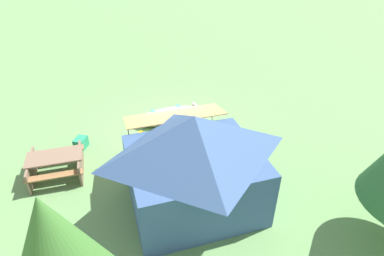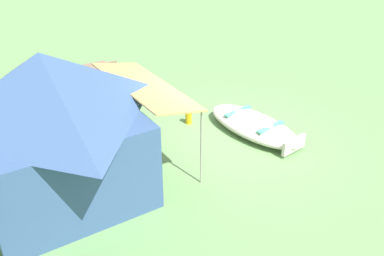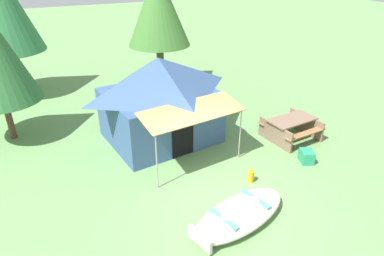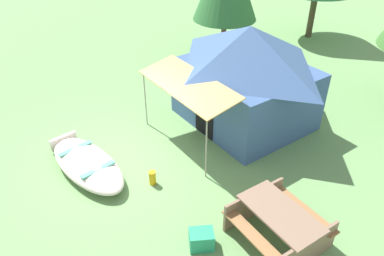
{
  "view_description": "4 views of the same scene",
  "coord_description": "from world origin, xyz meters",
  "px_view_note": "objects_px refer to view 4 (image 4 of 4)",
  "views": [
    {
      "loc": [
        1.12,
        10.2,
        6.62
      ],
      "look_at": [
        -0.59,
        1.02,
        0.77
      ],
      "focal_mm": 29.81,
      "sensor_mm": 36.0,
      "label": 1
    },
    {
      "loc": [
        -7.77,
        4.52,
        5.31
      ],
      "look_at": [
        -0.4,
        0.93,
        0.8
      ],
      "focal_mm": 40.7,
      "sensor_mm": 36.0,
      "label": 2
    },
    {
      "loc": [
        -3.71,
        -6.01,
        5.71
      ],
      "look_at": [
        0.18,
        1.98,
        1.12
      ],
      "focal_mm": 31.68,
      "sensor_mm": 36.0,
      "label": 3
    },
    {
      "loc": [
        7.39,
        -2.08,
        5.98
      ],
      "look_at": [
        0.48,
        1.7,
        0.7
      ],
      "focal_mm": 34.83,
      "sensor_mm": 36.0,
      "label": 4
    }
  ],
  "objects_px": {
    "beached_rowboat": "(87,164)",
    "cooler_box": "(201,239)",
    "fuel_can": "(152,178)",
    "canvas_cabin_tent": "(246,74)",
    "picnic_table": "(279,222)"
  },
  "relations": [
    {
      "from": "cooler_box",
      "to": "fuel_can",
      "type": "distance_m",
      "value": 2.12
    },
    {
      "from": "beached_rowboat",
      "to": "canvas_cabin_tent",
      "type": "relative_size",
      "value": 0.65
    },
    {
      "from": "fuel_can",
      "to": "picnic_table",
      "type": "bearing_deg",
      "value": 29.54
    },
    {
      "from": "cooler_box",
      "to": "picnic_table",
      "type": "bearing_deg",
      "value": 68.51
    },
    {
      "from": "beached_rowboat",
      "to": "canvas_cabin_tent",
      "type": "height_order",
      "value": "canvas_cabin_tent"
    },
    {
      "from": "beached_rowboat",
      "to": "canvas_cabin_tent",
      "type": "distance_m",
      "value": 4.87
    },
    {
      "from": "beached_rowboat",
      "to": "cooler_box",
      "type": "bearing_deg",
      "value": 21.81
    },
    {
      "from": "fuel_can",
      "to": "cooler_box",
      "type": "bearing_deg",
      "value": 2.89
    },
    {
      "from": "beached_rowboat",
      "to": "picnic_table",
      "type": "relative_size",
      "value": 1.65
    },
    {
      "from": "cooler_box",
      "to": "fuel_can",
      "type": "height_order",
      "value": "cooler_box"
    },
    {
      "from": "beached_rowboat",
      "to": "picnic_table",
      "type": "distance_m",
      "value": 4.72
    },
    {
      "from": "cooler_box",
      "to": "fuel_can",
      "type": "relative_size",
      "value": 1.33
    },
    {
      "from": "canvas_cabin_tent",
      "to": "fuel_can",
      "type": "relative_size",
      "value": 12.59
    },
    {
      "from": "picnic_table",
      "to": "cooler_box",
      "type": "relative_size",
      "value": 3.74
    },
    {
      "from": "beached_rowboat",
      "to": "picnic_table",
      "type": "bearing_deg",
      "value": 35.29
    }
  ]
}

